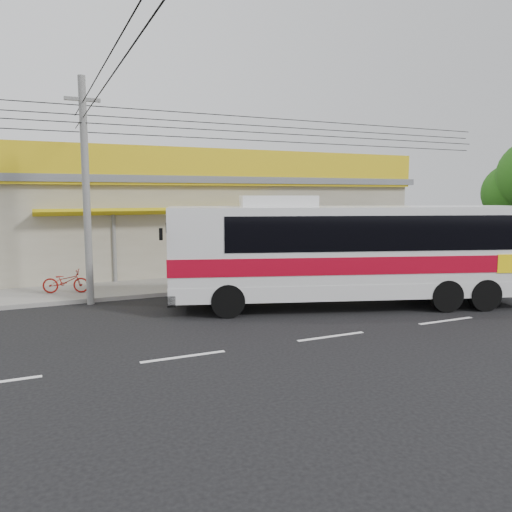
{
  "coord_description": "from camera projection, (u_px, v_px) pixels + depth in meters",
  "views": [
    {
      "loc": [
        -7.04,
        -13.31,
        3.72
      ],
      "look_at": [
        -0.14,
        2.0,
        1.64
      ],
      "focal_mm": 35.0,
      "sensor_mm": 36.0,
      "label": 1
    }
  ],
  "objects": [
    {
      "name": "white_car",
      "position": [
        503.0,
        262.0,
        22.44
      ],
      "size": [
        5.61,
        4.21,
        1.42
      ],
      "primitive_type": "imported",
      "rotation": [
        0.0,
        0.0,
        1.99
      ],
      "color": "silver",
      "rests_on": "ground"
    },
    {
      "name": "coach_bus",
      "position": [
        357.0,
        248.0,
        16.48
      ],
      "size": [
        12.13,
        6.09,
        3.68
      ],
      "rotation": [
        0.0,
        0.0,
        -0.31
      ],
      "color": "silver",
      "rests_on": "ground"
    },
    {
      "name": "storefront_building",
      "position": [
        182.0,
        222.0,
        25.53
      ],
      "size": [
        22.6,
        9.2,
        5.7
      ],
      "color": "gray",
      "rests_on": "ground"
    },
    {
      "name": "lane_markings",
      "position": [
        331.0,
        337.0,
        13.11
      ],
      "size": [
        50.0,
        0.12,
        0.01
      ],
      "primitive_type": null,
      "color": "silver",
      "rests_on": "ground"
    },
    {
      "name": "utility_pole",
      "position": [
        83.0,
        117.0,
        16.23
      ],
      "size": [
        34.0,
        14.0,
        7.53
      ],
      "color": "#5F5F5C",
      "rests_on": "ground"
    },
    {
      "name": "sidewalk",
      "position": [
        220.0,
        282.0,
        20.79
      ],
      "size": [
        30.0,
        3.2,
        0.15
      ],
      "primitive_type": "cube",
      "color": "slate",
      "rests_on": "ground"
    },
    {
      "name": "motorbike_red",
      "position": [
        66.0,
        281.0,
        18.12
      ],
      "size": [
        1.72,
        1.03,
        0.86
      ],
      "primitive_type": "imported",
      "rotation": [
        0.0,
        0.0,
        1.27
      ],
      "color": "maroon",
      "rests_on": "sidewalk"
    },
    {
      "name": "ground",
      "position": [
        287.0,
        316.0,
        15.37
      ],
      "size": [
        120.0,
        120.0,
        0.0
      ],
      "primitive_type": "plane",
      "color": "black",
      "rests_on": "ground"
    }
  ]
}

